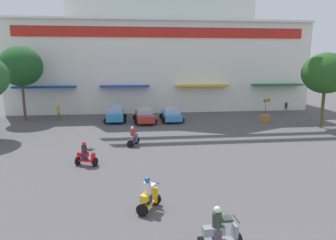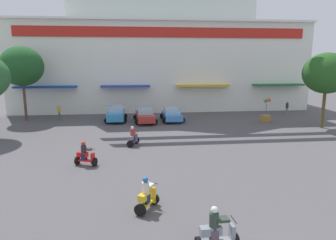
{
  "view_description": "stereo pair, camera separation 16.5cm",
  "coord_description": "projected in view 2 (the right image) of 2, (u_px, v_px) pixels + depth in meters",
  "views": [
    {
      "loc": [
        -3.9,
        -6.6,
        6.39
      ],
      "look_at": [
        -1.07,
        17.03,
        1.68
      ],
      "focal_mm": 32.73,
      "sensor_mm": 36.0,
      "label": 1
    },
    {
      "loc": [
        -3.74,
        -6.61,
        6.39
      ],
      "look_at": [
        -1.07,
        17.03,
        1.68
      ],
      "focal_mm": 32.73,
      "sensor_mm": 36.0,
      "label": 2
    }
  ],
  "objects": [
    {
      "name": "parked_car_1",
      "position": [
        145.0,
        115.0,
        31.54
      ],
      "size": [
        2.44,
        4.27,
        1.48
      ],
      "color": "#AB3028",
      "rests_on": "ground"
    },
    {
      "name": "scooter_rider_1",
      "position": [
        133.0,
        137.0,
        23.05
      ],
      "size": [
        0.98,
        1.4,
        1.51
      ],
      "color": "black",
      "rests_on": "ground"
    },
    {
      "name": "scooter_rider_7",
      "position": [
        147.0,
        196.0,
        13.09
      ],
      "size": [
        1.14,
        1.39,
        1.55
      ],
      "color": "black",
      "rests_on": "ground"
    },
    {
      "name": "ground_plane",
      "position": [
        190.0,
        155.0,
        20.77
      ],
      "size": [
        128.0,
        128.0,
        0.0
      ],
      "primitive_type": "plane",
      "color": "#514F52"
    },
    {
      "name": "scooter_rider_4",
      "position": [
        85.0,
        156.0,
        18.7
      ],
      "size": [
        1.41,
        0.93,
        1.51
      ],
      "color": "black",
      "rests_on": "ground"
    },
    {
      "name": "balloon_vendor_cart",
      "position": [
        266.0,
        113.0,
        31.63
      ],
      "size": [
        1.04,
        0.89,
        2.59
      ],
      "color": "olive",
      "rests_on": "ground"
    },
    {
      "name": "pedestrian_1",
      "position": [
        59.0,
        111.0,
        32.49
      ],
      "size": [
        0.46,
        0.46,
        1.71
      ],
      "color": "#4B533D",
      "rests_on": "ground"
    },
    {
      "name": "parked_car_0",
      "position": [
        116.0,
        114.0,
        32.09
      ],
      "size": [
        2.31,
        3.88,
        1.62
      ],
      "color": "#338AC4",
      "rests_on": "ground"
    },
    {
      "name": "colonial_building",
      "position": [
        160.0,
        35.0,
        41.28
      ],
      "size": [
        36.78,
        16.34,
        22.44
      ],
      "color": "white",
      "rests_on": "ground"
    },
    {
      "name": "plaza_tree_0",
      "position": [
        22.0,
        66.0,
        31.6
      ],
      "size": [
        4.35,
        4.66,
        7.75
      ],
      "color": "brown",
      "rests_on": "ground"
    },
    {
      "name": "pedestrian_0",
      "position": [
        287.0,
        107.0,
        35.18
      ],
      "size": [
        0.34,
        0.34,
        1.7
      ],
      "color": "gray",
      "rests_on": "ground"
    },
    {
      "name": "plaza_tree_1",
      "position": [
        327.0,
        73.0,
        28.2
      ],
      "size": [
        4.42,
        3.92,
        7.03
      ],
      "color": "brown",
      "rests_on": "ground"
    },
    {
      "name": "parked_car_2",
      "position": [
        172.0,
        114.0,
        32.29
      ],
      "size": [
        2.38,
        4.05,
        1.37
      ],
      "color": "#4586CE",
      "rests_on": "ground"
    },
    {
      "name": "scooter_rider_5",
      "position": [
        217.0,
        232.0,
        10.34
      ],
      "size": [
        1.49,
        0.6,
        1.6
      ],
      "color": "black",
      "rests_on": "ground"
    }
  ]
}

